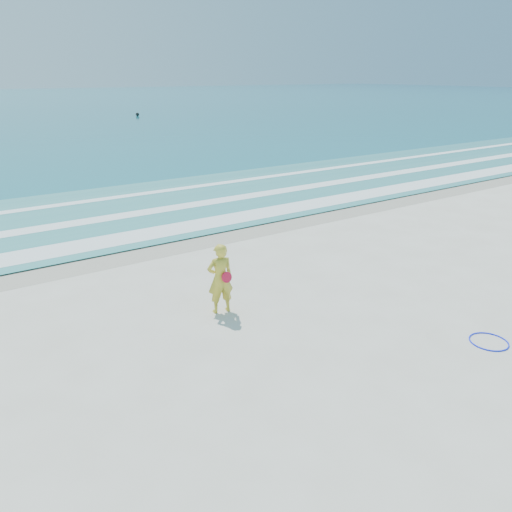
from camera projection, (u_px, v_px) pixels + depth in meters
ground at (366, 353)px, 10.56m from camera, size 400.00×400.00×0.00m
wet_sand at (179, 241)px, 17.55m from camera, size 400.00×2.40×0.00m
shallow at (128, 210)px, 21.41m from camera, size 400.00×10.00×0.01m
foam_near at (163, 231)px, 18.54m from camera, size 400.00×1.40×0.01m
foam_mid at (134, 214)px, 20.79m from camera, size 400.00×0.90×0.01m
foam_far at (108, 198)px, 23.35m from camera, size 400.00×0.60×0.01m
hoop at (489, 342)px, 10.98m from camera, size 1.07×1.07×0.03m
buoy at (137, 114)px, 67.71m from camera, size 0.46×0.46×0.46m
woman at (220, 279)px, 12.10m from camera, size 0.71×0.53×1.77m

